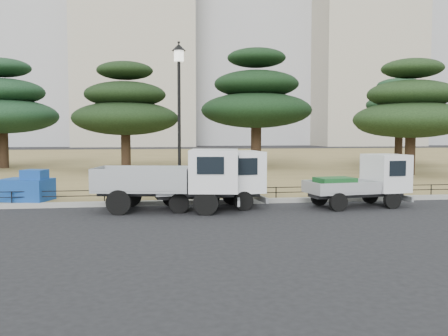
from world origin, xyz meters
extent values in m
plane|color=black|center=(0.00, 0.00, 0.00)|extent=(220.00, 220.00, 0.00)
cube|color=olive|center=(0.00, 30.60, 0.07)|extent=(120.00, 56.00, 0.15)
cube|color=gray|center=(0.00, 2.60, 0.08)|extent=(120.00, 0.25, 0.16)
cylinder|color=black|center=(-0.82, 0.25, 0.38)|extent=(0.78, 0.28, 0.76)
cylinder|color=black|center=(-0.53, 1.88, 0.38)|extent=(0.78, 0.28, 0.76)
cylinder|color=black|center=(-3.41, 0.71, 0.38)|extent=(0.78, 0.28, 0.76)
cylinder|color=black|center=(-3.13, 2.34, 0.38)|extent=(0.78, 0.28, 0.76)
cube|color=#2D2D30|center=(-1.94, 1.29, 0.58)|extent=(4.35, 1.63, 0.13)
cube|color=gray|center=(-2.69, 1.42, 1.02)|extent=(3.20, 2.15, 0.74)
cube|color=silver|center=(-0.46, 1.03, 1.30)|extent=(1.77, 2.04, 1.31)
cylinder|color=black|center=(0.47, 1.00, 0.31)|extent=(0.64, 0.23, 0.62)
cylinder|color=black|center=(0.32, 2.38, 0.31)|extent=(0.64, 0.23, 0.62)
cylinder|color=black|center=(-1.60, 0.77, 0.31)|extent=(0.64, 0.23, 0.62)
cylinder|color=black|center=(-1.75, 2.15, 0.31)|extent=(0.64, 0.23, 0.62)
cube|color=#2D2D30|center=(-0.61, 1.58, 0.46)|extent=(3.43, 1.14, 0.15)
cube|color=silver|center=(-1.21, 1.51, 0.74)|extent=(2.46, 1.66, 0.42)
cube|color=silver|center=(0.57, 1.71, 1.20)|extent=(1.33, 1.66, 1.34)
cube|color=#144819|center=(-1.44, 1.49, 0.84)|extent=(1.37, 1.06, 0.46)
cylinder|color=black|center=(5.37, 0.67, 0.30)|extent=(0.61, 0.23, 0.59)
cylinder|color=black|center=(5.20, 1.95, 0.30)|extent=(0.61, 0.23, 0.59)
cylinder|color=black|center=(3.42, 0.41, 0.30)|extent=(0.61, 0.23, 0.59)
cylinder|color=black|center=(3.25, 1.69, 0.30)|extent=(0.61, 0.23, 0.59)
cube|color=#2D2D30|center=(4.34, 1.18, 0.43)|extent=(3.25, 1.14, 0.14)
cube|color=#B1B2B9|center=(3.77, 1.11, 0.70)|extent=(2.35, 1.62, 0.39)
cube|color=silver|center=(5.45, 1.33, 1.13)|extent=(1.29, 1.59, 1.25)
cube|color=#164E21|center=(3.55, 1.08, 0.80)|extent=(1.31, 1.03, 0.43)
cylinder|color=black|center=(-1.44, 2.90, 0.22)|extent=(0.41, 0.41, 0.15)
cylinder|color=black|center=(-1.44, 2.90, 2.61)|extent=(0.11, 0.11, 4.63)
cylinder|color=white|center=(-1.44, 2.90, 5.11)|extent=(0.37, 0.37, 0.37)
cone|color=black|center=(-1.44, 2.90, 5.41)|extent=(0.48, 0.48, 0.23)
cylinder|color=black|center=(0.00, 2.75, 0.35)|extent=(38.00, 0.03, 0.03)
cylinder|color=black|center=(0.00, 2.75, 0.53)|extent=(38.00, 0.03, 0.03)
cylinder|color=black|center=(0.00, 2.75, 0.35)|extent=(0.04, 0.04, 0.40)
cube|color=#134198|center=(-6.69, 3.38, 0.53)|extent=(1.89, 1.60, 0.75)
cube|color=#134198|center=(-6.36, 3.22, 1.06)|extent=(0.91, 0.84, 0.32)
cylinder|color=black|center=(-12.01, 20.38, 1.56)|extent=(0.63, 0.63, 2.81)
ellipsoid|color=#16321C|center=(-12.01, 20.38, 3.60)|extent=(7.22, 7.22, 2.31)
ellipsoid|color=#16321C|center=(-12.01, 20.38, 5.18)|extent=(5.51, 5.51, 1.76)
ellipsoid|color=#16321C|center=(-12.01, 20.38, 6.76)|extent=(3.81, 3.81, 1.22)
cylinder|color=black|center=(-3.92, 17.75, 1.48)|extent=(0.60, 0.60, 2.66)
ellipsoid|color=black|center=(-3.92, 17.75, 3.41)|extent=(6.70, 6.70, 2.14)
ellipsoid|color=black|center=(-3.92, 17.75, 4.90)|extent=(5.12, 5.12, 1.64)
ellipsoid|color=black|center=(-3.92, 17.75, 6.39)|extent=(3.53, 3.53, 1.13)
cylinder|color=black|center=(4.90, 19.39, 1.74)|extent=(0.72, 0.72, 3.18)
ellipsoid|color=black|center=(4.90, 19.39, 4.05)|extent=(7.65, 7.65, 2.45)
ellipsoid|color=black|center=(4.90, 19.39, 5.84)|extent=(5.84, 5.84, 1.87)
ellipsoid|color=black|center=(4.90, 19.39, 7.62)|extent=(4.04, 4.04, 1.29)
cylinder|color=black|center=(11.93, 11.41, 1.40)|extent=(0.56, 0.56, 2.50)
ellipsoid|color=black|center=(11.93, 11.41, 3.21)|extent=(6.35, 6.35, 2.03)
ellipsoid|color=black|center=(11.93, 11.41, 4.62)|extent=(4.85, 4.85, 1.55)
ellipsoid|color=black|center=(11.93, 11.41, 6.03)|extent=(3.35, 3.35, 1.07)
cylinder|color=black|center=(15.78, 19.96, 1.39)|extent=(0.56, 0.56, 2.47)
ellipsoid|color=#16321B|center=(15.78, 19.96, 3.18)|extent=(6.32, 6.32, 2.02)
ellipsoid|color=#16321B|center=(15.78, 19.96, 4.57)|extent=(4.83, 4.83, 1.54)
ellipsoid|color=#16321B|center=(15.78, 19.96, 5.97)|extent=(3.33, 3.33, 1.07)
cube|color=#AAA08C|center=(-5.00, 85.00, 27.50)|extent=(22.00, 20.00, 55.00)
cube|color=#AAA08C|center=(40.00, 82.00, 24.00)|extent=(20.00, 18.00, 48.00)
camera|label=1|loc=(-2.51, -14.50, 2.47)|focal=40.00mm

